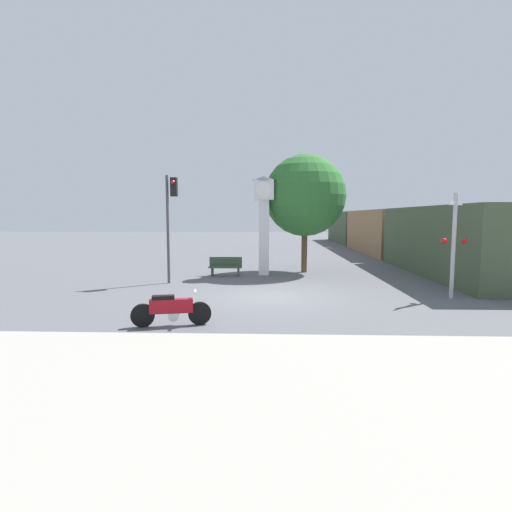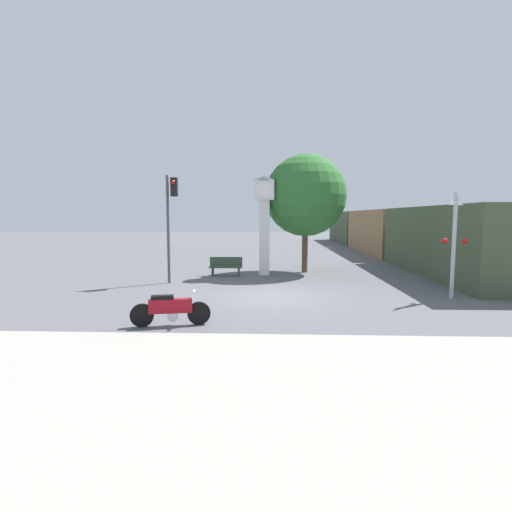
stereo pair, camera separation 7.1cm
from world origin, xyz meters
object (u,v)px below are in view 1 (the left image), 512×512
at_px(street_tree, 305,196).
at_px(bench, 225,266).
at_px(clock_tower, 264,210).
at_px(freight_train, 379,231).
at_px(traffic_light, 171,210).
at_px(motorcycle, 171,309).
at_px(railroad_crossing_signal, 454,241).

relative_size(street_tree, bench, 3.80).
xyz_separation_m(clock_tower, street_tree, (2.09, 1.04, 0.76)).
bearing_deg(freight_train, traffic_light, -130.22).
distance_m(motorcycle, bench, 9.00).
height_order(motorcycle, traffic_light, traffic_light).
bearing_deg(railroad_crossing_signal, motorcycle, -156.56).
relative_size(motorcycle, traffic_light, 0.45).
xyz_separation_m(clock_tower, freight_train, (9.05, 12.75, -1.52)).
xyz_separation_m(railroad_crossing_signal, street_tree, (-4.70, 6.55, 1.94)).
relative_size(traffic_light, street_tree, 0.77).
bearing_deg(bench, freight_train, 50.42).
height_order(street_tree, bench, street_tree).
height_order(traffic_light, bench, traffic_light).
distance_m(freight_train, bench, 17.19).
distance_m(clock_tower, traffic_light, 4.79).
distance_m(railroad_crossing_signal, street_tree, 8.29).
bearing_deg(motorcycle, bench, 75.67).
xyz_separation_m(railroad_crossing_signal, bench, (-8.67, 5.04, -1.54)).
bearing_deg(bench, traffic_light, -133.83).
distance_m(motorcycle, clock_tower, 10.12).
bearing_deg(bench, railroad_crossing_signal, -30.20).
relative_size(clock_tower, traffic_light, 1.04).
relative_size(clock_tower, freight_train, 0.13).
bearing_deg(clock_tower, freight_train, 54.63).
height_order(traffic_light, railroad_crossing_signal, traffic_light).
bearing_deg(clock_tower, railroad_crossing_signal, -39.08).
height_order(freight_train, traffic_light, traffic_light).
height_order(freight_train, street_tree, street_tree).
relative_size(railroad_crossing_signal, street_tree, 0.61).
bearing_deg(clock_tower, motorcycle, -103.72).
distance_m(railroad_crossing_signal, bench, 10.14).
xyz_separation_m(clock_tower, bench, (-1.88, -0.47, -2.72)).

